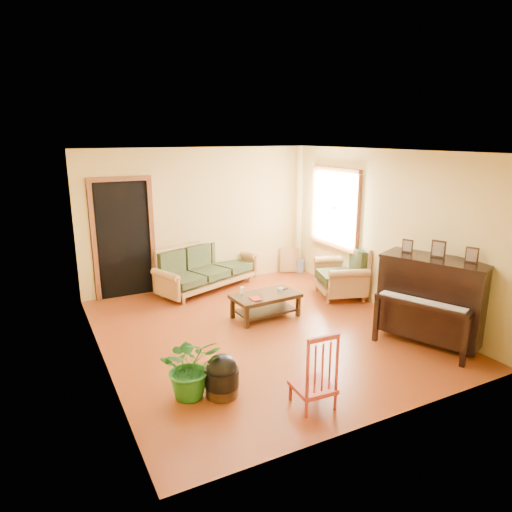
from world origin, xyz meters
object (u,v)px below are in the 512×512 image
armchair (340,271)px  footstool (222,380)px  potted_plant (191,366)px  piano (432,301)px  coffee_table (266,306)px  red_chair (313,368)px  sofa (207,267)px  ceramic_crock (299,266)px

armchair → footstool: size_ratio=2.45×
potted_plant → piano: bearing=-3.1°
coffee_table → armchair: size_ratio=1.12×
piano → footstool: 3.14m
armchair → piano: size_ratio=0.68×
piano → red_chair: 2.40m
sofa → ceramic_crock: bearing=-16.2°
piano → footstool: bearing=155.5°
sofa → red_chair: size_ratio=2.31×
sofa → coffee_table: size_ratio=1.90×
sofa → piano: bearing=-82.3°
footstool → piano: bearing=-1.0°
ceramic_crock → potted_plant: 5.06m
sofa → armchair: 2.44m
coffee_table → footstool: coffee_table is taller
sofa → coffee_table: (0.31, -1.71, -0.24)m
potted_plant → sofa: bearing=66.0°
armchair → piano: 2.09m
armchair → ceramic_crock: bearing=102.3°
sofa → footstool: 3.68m
red_chair → footstool: bearing=145.2°
potted_plant → footstool: bearing=-23.2°
sofa → footstool: (-1.18, -3.48, -0.25)m
piano → potted_plant: (-3.42, 0.19, -0.24)m
piano → potted_plant: piano is taller
sofa → coffee_table: 1.75m
coffee_table → piano: piano is taller
sofa → ceramic_crock: sofa is taller
red_chair → sofa: bearing=87.8°
ceramic_crock → potted_plant: bearing=-135.8°
coffee_table → potted_plant: size_ratio=1.43×
potted_plant → coffee_table: bearing=42.2°
armchair → ceramic_crock: 1.66m
ceramic_crock → footstool: bearing=-132.2°
armchair → footstool: armchair is taller
armchair → ceramic_crock: size_ratio=3.58×
coffee_table → red_chair: (-0.71, -2.39, 0.24)m
coffee_table → red_chair: red_chair is taller
red_chair → potted_plant: bearing=148.9°
footstool → ceramic_crock: size_ratio=1.46×
footstool → coffee_table: bearing=49.7°
piano → footstool: piano is taller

